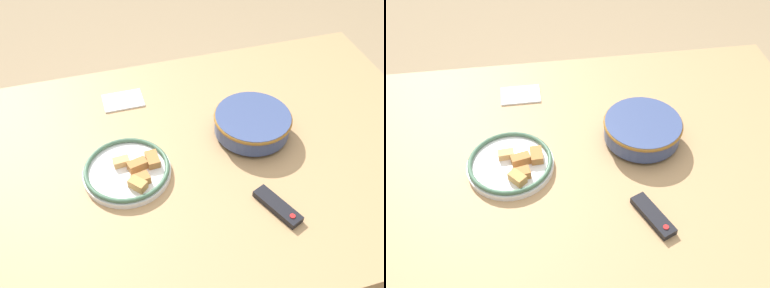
# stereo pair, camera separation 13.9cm
# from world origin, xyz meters

# --- Properties ---
(ground_plane) EXTENTS (8.00, 8.00, 0.00)m
(ground_plane) POSITION_xyz_m (0.00, 0.00, 0.00)
(ground_plane) COLOR #9E8460
(dining_table) EXTENTS (1.51, 1.07, 0.77)m
(dining_table) POSITION_xyz_m (0.00, 0.00, 0.70)
(dining_table) COLOR tan
(dining_table) RESTS_ON ground_plane
(noodle_bowl) EXTENTS (0.25, 0.25, 0.08)m
(noodle_bowl) POSITION_xyz_m (-0.15, -0.05, 0.82)
(noodle_bowl) COLOR #384775
(noodle_bowl) RESTS_ON dining_table
(food_plate) EXTENTS (0.27, 0.27, 0.05)m
(food_plate) POSITION_xyz_m (0.27, 0.01, 0.79)
(food_plate) COLOR white
(food_plate) RESTS_ON dining_table
(tv_remote) EXTENTS (0.10, 0.16, 0.02)m
(tv_remote) POSITION_xyz_m (-0.11, 0.26, 0.78)
(tv_remote) COLOR black
(tv_remote) RESTS_ON dining_table
(folded_napkin) EXTENTS (0.14, 0.10, 0.01)m
(folded_napkin) POSITION_xyz_m (0.23, -0.34, 0.77)
(folded_napkin) COLOR white
(folded_napkin) RESTS_ON dining_table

